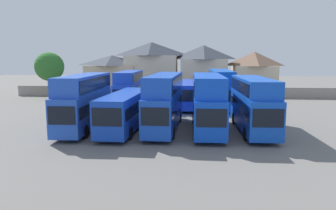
# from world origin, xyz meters

# --- Properties ---
(ground) EXTENTS (140.00, 140.00, 0.00)m
(ground) POSITION_xyz_m (0.00, 18.00, 0.00)
(ground) COLOR slate
(depot_boundary_wall) EXTENTS (56.00, 0.50, 1.80)m
(depot_boundary_wall) POSITION_xyz_m (0.00, 24.19, 0.90)
(depot_boundary_wall) COLOR gray
(depot_boundary_wall) RESTS_ON ground
(bus_1) EXTENTS (2.69, 10.91, 5.06)m
(bus_1) POSITION_xyz_m (-7.53, -0.18, 2.85)
(bus_1) COLOR blue
(bus_1) RESTS_ON ground
(bus_2) EXTENTS (3.03, 11.32, 3.42)m
(bus_2) POSITION_xyz_m (-3.65, -0.27, 1.95)
(bus_2) COLOR #143FBD
(bus_2) RESTS_ON ground
(bus_3) EXTENTS (2.87, 11.42, 5.10)m
(bus_3) POSITION_xyz_m (-0.09, 0.34, 2.87)
(bus_3) COLOR blue
(bus_3) RESTS_ON ground
(bus_4) EXTENTS (2.72, 10.71, 5.09)m
(bus_4) POSITION_xyz_m (3.84, -0.11, 2.86)
(bus_4) COLOR blue
(bus_4) RESTS_ON ground
(bus_5) EXTENTS (2.80, 10.63, 4.84)m
(bus_5) POSITION_xyz_m (7.92, 0.10, 2.73)
(bus_5) COLOR blue
(bus_5) RESTS_ON ground
(bus_6) EXTENTS (2.91, 10.84, 4.77)m
(bus_6) POSITION_xyz_m (-6.29, 14.27, 2.69)
(bus_6) COLOR blue
(bus_6) RESTS_ON ground
(bus_7) EXTENTS (2.97, 10.98, 3.29)m
(bus_7) POSITION_xyz_m (-2.15, 13.95, 1.89)
(bus_7) COLOR blue
(bus_7) RESTS_ON ground
(bus_8) EXTENTS (3.02, 11.72, 3.38)m
(bus_8) POSITION_xyz_m (1.73, 13.85, 1.94)
(bus_8) COLOR blue
(bus_8) RESTS_ON ground
(bus_9) EXTENTS (2.78, 12.08, 4.98)m
(bus_9) POSITION_xyz_m (6.17, 13.92, 2.81)
(bus_9) COLOR blue
(bus_9) RESTS_ON ground
(house_terrace_left) EXTENTS (9.85, 6.53, 7.08)m
(house_terrace_left) POSITION_xyz_m (-13.04, 31.22, 3.61)
(house_terrace_left) COLOR #C6B293
(house_terrace_left) RESTS_ON ground
(house_terrace_centre) EXTENTS (10.18, 6.92, 9.55)m
(house_terrace_centre) POSITION_xyz_m (-5.49, 31.98, 4.87)
(house_terrace_centre) COLOR beige
(house_terrace_centre) RESTS_ON ground
(house_terrace_right) EXTENTS (8.78, 8.24, 8.94)m
(house_terrace_right) POSITION_xyz_m (4.40, 31.82, 4.56)
(house_terrace_right) COLOR beige
(house_terrace_right) RESTS_ON ground
(house_terrace_far_right) EXTENTS (8.14, 6.69, 7.74)m
(house_terrace_far_right) POSITION_xyz_m (14.05, 32.80, 3.95)
(house_terrace_far_right) COLOR beige
(house_terrace_far_right) RESTS_ON ground
(tree_left_of_lot) EXTENTS (4.66, 4.66, 7.52)m
(tree_left_of_lot) POSITION_xyz_m (-20.79, 21.19, 5.15)
(tree_left_of_lot) COLOR brown
(tree_left_of_lot) RESTS_ON ground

